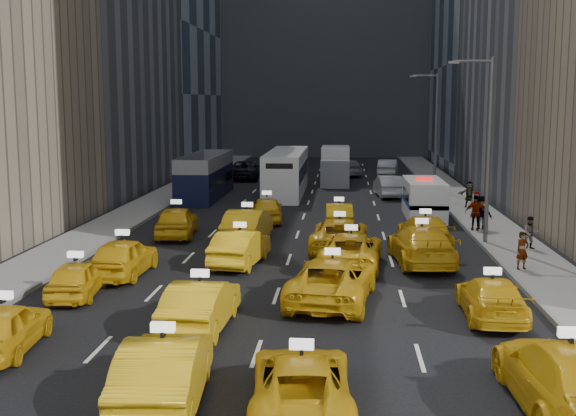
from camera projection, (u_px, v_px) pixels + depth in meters
name	position (u px, v px, depth m)	size (l,w,h in m)	color
ground	(271.00, 312.00, 24.00)	(160.00, 160.00, 0.00)	black
sidewalk_west	(155.00, 202.00, 49.44)	(3.00, 90.00, 0.15)	gray
sidewalk_east	(466.00, 205.00, 47.85)	(3.00, 90.00, 0.15)	gray
curb_west	(176.00, 202.00, 49.33)	(0.15, 90.00, 0.18)	slate
curb_east	(443.00, 205.00, 47.96)	(0.15, 90.00, 0.18)	slate
streetlight_near	(487.00, 144.00, 34.42)	(2.15, 0.22, 9.00)	#595B60
streetlight_far	(435.00, 128.00, 54.14)	(2.15, 0.22, 9.00)	#595B60
taxi_0	(4.00, 328.00, 20.07)	(1.67, 4.15, 1.42)	gold
taxi_1	(164.00, 371.00, 16.56)	(1.74, 4.98, 1.64)	gold
taxi_2	(302.00, 382.00, 16.26)	(2.23, 4.85, 1.35)	gold
taxi_3	(568.00, 378.00, 16.10)	(2.34, 5.75, 1.67)	gold
taxi_4	(76.00, 279.00, 25.74)	(1.57, 3.90, 1.33)	gold
taxi_5	(201.00, 305.00, 22.10)	(1.63, 4.68, 1.54)	gold
taxi_6	(332.00, 280.00, 25.02)	(2.64, 5.73, 1.59)	gold
taxi_7	(491.00, 298.00, 23.25)	(1.86, 4.59, 1.33)	gold
taxi_8	(123.00, 257.00, 28.78)	(1.84, 4.58, 1.56)	gold
taxi_9	(240.00, 247.00, 30.74)	(1.62, 4.64, 1.53)	gold
taxi_10	(351.00, 250.00, 30.33)	(2.46, 5.33, 1.48)	gold
taxi_11	(421.00, 245.00, 30.90)	(2.32, 5.71, 1.66)	gold
taxi_12	(177.00, 221.00, 37.10)	(1.90, 4.72, 1.61)	gold
taxi_13	(247.00, 226.00, 35.70)	(1.77, 5.07, 1.67)	gold
taxi_14	(340.00, 235.00, 33.64)	(2.54, 5.51, 1.53)	gold
taxi_15	(425.00, 232.00, 34.35)	(2.17, 5.34, 1.55)	gold
taxi_16	(267.00, 209.00, 41.60)	(1.76, 4.37, 1.49)	gold
taxi_17	(339.00, 215.00, 40.00)	(1.43, 4.09, 1.35)	gold
nypd_van	(424.00, 199.00, 43.21)	(2.36, 5.73, 2.44)	silver
double_decker	(206.00, 176.00, 52.14)	(2.52, 10.61, 3.08)	black
city_bus	(287.00, 173.00, 54.14)	(4.09, 12.69, 3.22)	silver
box_truck	(335.00, 166.00, 60.48)	(3.14, 7.00, 3.09)	silver
misc_car_0	(388.00, 186.00, 52.52)	(1.66, 4.77, 1.57)	#AEB1B6
misc_car_1	(245.00, 170.00, 64.20)	(2.75, 5.96, 1.66)	black
misc_car_2	(349.00, 168.00, 67.10)	(2.14, 5.26, 1.53)	gray
misc_car_3	(295.00, 168.00, 66.57)	(1.80, 4.48, 1.53)	black
misc_car_4	(388.00, 168.00, 66.85)	(1.68, 4.81, 1.59)	#9DA0A4
pedestrian_0	(522.00, 251.00, 29.30)	(0.56, 0.37, 1.55)	gray
pedestrian_1	(531.00, 233.00, 33.32)	(0.74, 0.41, 1.52)	gray
pedestrian_2	(481.00, 213.00, 38.51)	(1.15, 0.47, 1.78)	gray
pedestrian_3	(475.00, 213.00, 38.23)	(1.08, 0.49, 1.85)	gray
pedestrian_4	(476.00, 205.00, 42.30)	(0.75, 0.41, 1.54)	gray
pedestrian_5	(469.00, 194.00, 46.48)	(1.53, 0.44, 1.65)	gray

